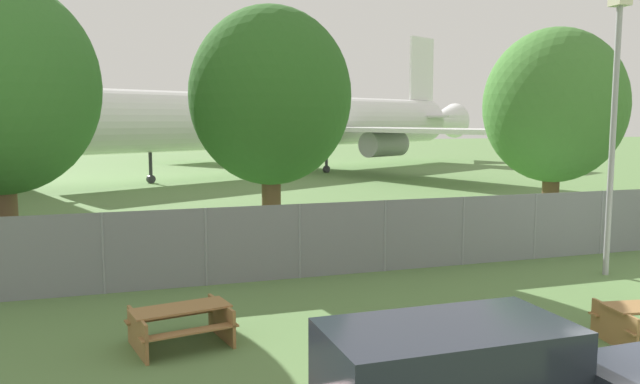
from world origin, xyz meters
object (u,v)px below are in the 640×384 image
airplane (292,122)px  tree_left_of_cabin (270,97)px  tree_near_hangar (554,106)px  picnic_bench_near_cabin (181,321)px

airplane → tree_left_of_cabin: size_ratio=5.70×
airplane → tree_near_hangar: (1.95, -30.19, 0.69)m
picnic_bench_near_cabin → tree_left_of_cabin: (3.61, 7.52, 4.58)m
picnic_bench_near_cabin → tree_near_hangar: 17.33m
picnic_bench_near_cabin → tree_near_hangar: (14.74, 7.99, 4.37)m
airplane → tree_left_of_cabin: airplane is taller
picnic_bench_near_cabin → tree_near_hangar: size_ratio=0.27×
airplane → tree_near_hangar: size_ratio=5.79×
airplane → tree_near_hangar: bearing=66.5°
tree_left_of_cabin → tree_near_hangar: bearing=2.4°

